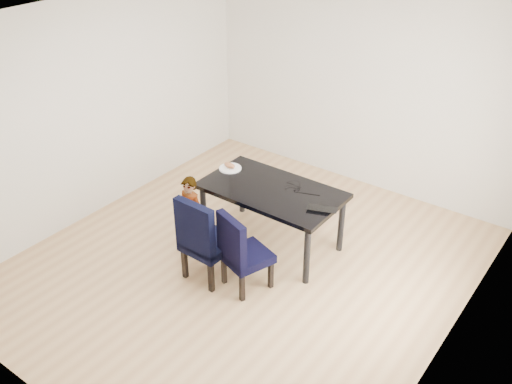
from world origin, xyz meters
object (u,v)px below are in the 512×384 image
Objects in this scene: dining_table at (271,217)px; child at (190,215)px; plate at (230,168)px; laptop at (323,207)px; chair_right at (247,250)px; chair_left at (209,237)px.

child reaches higher than dining_table.
laptop is (1.35, -0.11, 0.01)m from plate.
chair_right reaches higher than plate.
chair_left is 1.25m from laptop.
dining_table is 0.94m from child.
child is at bearing 4.98° from laptop.
chair_right is at bearing -8.29° from child.
laptop is (0.43, 0.77, 0.30)m from chair_right.
dining_table is at bearing 44.03° from child.
chair_right reaches higher than laptop.
dining_table is 4.94× the size of laptop.
chair_left is 1.11× the size of chair_right.
chair_left is 3.12× the size of laptop.
chair_left is at bearing -102.37° from dining_table.
child is 3.50× the size of plate.
dining_table is 1.58× the size of chair_left.
plate reaches higher than dining_table.
chair_left is 0.53m from child.
chair_right is 1.31m from plate.
dining_table is at bearing 79.17° from chair_left.
chair_right is at bearing -43.68° from plate.
chair_left is 3.73× the size of plate.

